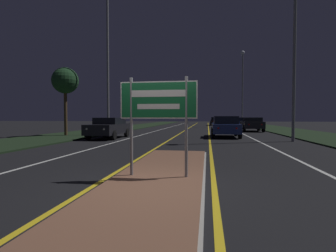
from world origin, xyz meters
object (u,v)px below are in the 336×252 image
object	(u,v)px
car_receding_0	(225,126)
streetlight_right_far	(243,77)
streetlight_left_near	(108,48)
streetlight_right_near	(295,16)
car_approaching_0	(109,127)
car_receding_2	(244,122)
highway_sign	(158,106)
car_receding_3	(216,121)
car_receding_1	(252,124)

from	to	relation	value
car_receding_0	streetlight_right_far	bearing A→B (deg)	79.49
streetlight_left_near	streetlight_right_near	distance (m)	13.12
streetlight_right_near	car_approaching_0	xyz separation A→B (m)	(-11.87, 0.78, -6.67)
car_receding_2	streetlight_left_near	bearing A→B (deg)	-128.19
highway_sign	car_approaching_0	bearing A→B (deg)	116.42
car_receding_0	car_receding_3	size ratio (longest dim) A/B	1.02
streetlight_left_near	car_receding_3	world-z (taller)	streetlight_left_near
streetlight_left_near	car_receding_1	bearing A→B (deg)	33.70
streetlight_left_near	streetlight_right_near	world-z (taller)	streetlight_left_near
streetlight_right_far	car_receding_1	distance (m)	13.93
car_receding_2	car_receding_3	size ratio (longest dim) A/B	0.95
streetlight_left_near	car_receding_2	xyz separation A→B (m)	(12.42, 15.79, -6.09)
highway_sign	streetlight_right_far	world-z (taller)	streetlight_right_far
streetlight_left_near	streetlight_right_near	xyz separation A→B (m)	(12.77, -2.96, 0.58)
car_receding_2	car_approaching_0	size ratio (longest dim) A/B	0.91
streetlight_right_far	car_receding_3	xyz separation A→B (m)	(-3.62, 6.17, -6.57)
streetlight_right_far	car_approaching_0	distance (m)	26.33
streetlight_right_near	car_receding_0	bearing A→B (deg)	142.28
car_receding_1	car_approaching_0	xyz separation A→B (m)	(-11.27, -10.30, -0.01)
car_receding_0	car_receding_1	distance (m)	8.75
streetlight_right_near	car_receding_2	distance (m)	19.91
car_receding_0	car_receding_1	world-z (taller)	car_receding_0
streetlight_right_near	car_approaching_0	world-z (taller)	streetlight_right_near
car_approaching_0	highway_sign	bearing A→B (deg)	-63.58
streetlight_left_near	car_approaching_0	world-z (taller)	streetlight_left_near
highway_sign	car_receding_3	distance (m)	40.21
streetlight_left_near	streetlight_right_far	bearing A→B (deg)	57.94
highway_sign	streetlight_left_near	size ratio (longest dim) A/B	0.20
streetlight_left_near	car_receding_1	world-z (taller)	streetlight_left_near
car_approaching_0	car_receding_2	bearing A→B (deg)	57.32
car_receding_2	car_receding_0	bearing A→B (deg)	-102.27
highway_sign	car_receding_2	distance (m)	29.95
highway_sign	car_receding_0	distance (m)	13.78
car_receding_1	car_receding_3	world-z (taller)	car_receding_3
car_receding_0	car_receding_1	size ratio (longest dim) A/B	1.06
highway_sign	streetlight_right_near	bearing A→B (deg)	59.61
streetlight_left_near	streetlight_right_near	size ratio (longest dim) A/B	1.01
streetlight_left_near	car_receding_0	xyz separation A→B (m)	(8.98, -0.03, -6.05)
streetlight_right_far	car_receding_1	size ratio (longest dim) A/B	2.73
streetlight_right_near	streetlight_right_far	size ratio (longest dim) A/B	1.01
car_receding_3	car_approaching_0	bearing A→B (deg)	-106.02
highway_sign	car_receding_2	size ratio (longest dim) A/B	0.57
car_approaching_0	streetlight_left_near	bearing A→B (deg)	112.30
car_receding_2	car_approaching_0	xyz separation A→B (m)	(-11.53, -17.97, 0.00)
streetlight_right_far	car_receding_1	world-z (taller)	streetlight_right_far
car_receding_1	car_receding_2	bearing A→B (deg)	88.10
car_receding_3	streetlight_right_near	bearing A→B (deg)	-83.01
car_receding_1	car_receding_2	xyz separation A→B (m)	(0.25, 7.67, -0.01)
car_receding_1	streetlight_right_near	bearing A→B (deg)	-86.90
streetlight_right_near	car_receding_3	xyz separation A→B (m)	(-3.62, 29.52, -6.65)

